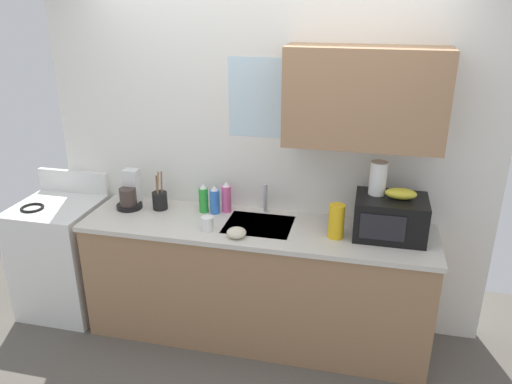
{
  "coord_description": "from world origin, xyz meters",
  "views": [
    {
      "loc": [
        0.71,
        -3.05,
        2.4
      ],
      "look_at": [
        0.0,
        0.0,
        1.15
      ],
      "focal_mm": 35.15,
      "sensor_mm": 36.0,
      "label": 1
    }
  ],
  "objects_px": {
    "coffee_maker": "(130,194)",
    "dish_soap_bottle_pink": "(226,198)",
    "stove_range": "(63,256)",
    "microwave": "(390,217)",
    "banana_bunch": "(401,194)",
    "dish_soap_bottle_green": "(203,199)",
    "dish_soap_bottle_blue": "(215,200)",
    "small_bowl": "(236,233)",
    "paper_towel_roll": "(378,178)",
    "cereal_canister": "(336,221)",
    "mug_white": "(207,223)",
    "utensil_crock": "(160,200)"
  },
  "relations": [
    {
      "from": "coffee_maker",
      "to": "dish_soap_bottle_pink",
      "type": "xyz_separation_m",
      "value": [
        0.72,
        0.08,
        0.0
      ]
    },
    {
      "from": "stove_range",
      "to": "microwave",
      "type": "height_order",
      "value": "microwave"
    },
    {
      "from": "banana_bunch",
      "to": "stove_range",
      "type": "bearing_deg",
      "value": -178.94
    },
    {
      "from": "stove_range",
      "to": "microwave",
      "type": "relative_size",
      "value": 2.35
    },
    {
      "from": "dish_soap_bottle_green",
      "to": "dish_soap_bottle_blue",
      "type": "bearing_deg",
      "value": -1.23
    },
    {
      "from": "microwave",
      "to": "coffee_maker",
      "type": "height_order",
      "value": "coffee_maker"
    },
    {
      "from": "banana_bunch",
      "to": "small_bowl",
      "type": "relative_size",
      "value": 1.54
    },
    {
      "from": "microwave",
      "to": "dish_soap_bottle_green",
      "type": "bearing_deg",
      "value": 175.85
    },
    {
      "from": "banana_bunch",
      "to": "paper_towel_roll",
      "type": "relative_size",
      "value": 0.91
    },
    {
      "from": "banana_bunch",
      "to": "cereal_canister",
      "type": "bearing_deg",
      "value": -165.62
    },
    {
      "from": "dish_soap_bottle_green",
      "to": "small_bowl",
      "type": "distance_m",
      "value": 0.49
    },
    {
      "from": "banana_bunch",
      "to": "microwave",
      "type": "bearing_deg",
      "value": -178.23
    },
    {
      "from": "dish_soap_bottle_green",
      "to": "mug_white",
      "type": "xyz_separation_m",
      "value": [
        0.12,
        -0.28,
        -0.05
      ]
    },
    {
      "from": "stove_range",
      "to": "mug_white",
      "type": "xyz_separation_m",
      "value": [
        1.26,
        -0.14,
        0.49
      ]
    },
    {
      "from": "coffee_maker",
      "to": "small_bowl",
      "type": "xyz_separation_m",
      "value": [
        0.9,
        -0.31,
        -0.07
      ]
    },
    {
      "from": "coffee_maker",
      "to": "dish_soap_bottle_green",
      "type": "height_order",
      "value": "coffee_maker"
    },
    {
      "from": "banana_bunch",
      "to": "dish_soap_bottle_green",
      "type": "height_order",
      "value": "banana_bunch"
    },
    {
      "from": "coffee_maker",
      "to": "microwave",
      "type": "bearing_deg",
      "value": -1.82
    },
    {
      "from": "cereal_canister",
      "to": "microwave",
      "type": "bearing_deg",
      "value": 16.17
    },
    {
      "from": "microwave",
      "to": "mug_white",
      "type": "distance_m",
      "value": 1.21
    },
    {
      "from": "microwave",
      "to": "utensil_crock",
      "type": "bearing_deg",
      "value": 177.52
    },
    {
      "from": "microwave",
      "to": "small_bowl",
      "type": "relative_size",
      "value": 3.54
    },
    {
      "from": "dish_soap_bottle_green",
      "to": "small_bowl",
      "type": "bearing_deg",
      "value": -45.2
    },
    {
      "from": "banana_bunch",
      "to": "coffee_maker",
      "type": "relative_size",
      "value": 0.71
    },
    {
      "from": "paper_towel_roll",
      "to": "dish_soap_bottle_pink",
      "type": "xyz_separation_m",
      "value": [
        -1.06,
        0.09,
        -0.27
      ]
    },
    {
      "from": "coffee_maker",
      "to": "dish_soap_bottle_pink",
      "type": "relative_size",
      "value": 1.21
    },
    {
      "from": "stove_range",
      "to": "banana_bunch",
      "type": "bearing_deg",
      "value": 1.06
    },
    {
      "from": "paper_towel_roll",
      "to": "dish_soap_bottle_pink",
      "type": "distance_m",
      "value": 1.09
    },
    {
      "from": "stove_range",
      "to": "dish_soap_bottle_blue",
      "type": "bearing_deg",
      "value": 6.43
    },
    {
      "from": "mug_white",
      "to": "utensil_crock",
      "type": "height_order",
      "value": "utensil_crock"
    },
    {
      "from": "dish_soap_bottle_blue",
      "to": "utensil_crock",
      "type": "height_order",
      "value": "utensil_crock"
    },
    {
      "from": "dish_soap_bottle_pink",
      "to": "mug_white",
      "type": "distance_m",
      "value": 0.34
    },
    {
      "from": "utensil_crock",
      "to": "small_bowl",
      "type": "distance_m",
      "value": 0.75
    },
    {
      "from": "banana_bunch",
      "to": "coffee_maker",
      "type": "distance_m",
      "value": 1.94
    },
    {
      "from": "coffee_maker",
      "to": "utensil_crock",
      "type": "distance_m",
      "value": 0.23
    },
    {
      "from": "banana_bunch",
      "to": "small_bowl",
      "type": "height_order",
      "value": "banana_bunch"
    },
    {
      "from": "banana_bunch",
      "to": "utensil_crock",
      "type": "height_order",
      "value": "banana_bunch"
    },
    {
      "from": "banana_bunch",
      "to": "dish_soap_bottle_blue",
      "type": "distance_m",
      "value": 1.3
    },
    {
      "from": "stove_range",
      "to": "coffee_maker",
      "type": "bearing_deg",
      "value": 10.24
    },
    {
      "from": "dish_soap_bottle_pink",
      "to": "small_bowl",
      "type": "height_order",
      "value": "dish_soap_bottle_pink"
    },
    {
      "from": "stove_range",
      "to": "dish_soap_bottle_blue",
      "type": "relative_size",
      "value": 5.1
    },
    {
      "from": "dish_soap_bottle_pink",
      "to": "dish_soap_bottle_green",
      "type": "relative_size",
      "value": 1.06
    },
    {
      "from": "microwave",
      "to": "banana_bunch",
      "type": "relative_size",
      "value": 2.3
    },
    {
      "from": "dish_soap_bottle_pink",
      "to": "cereal_canister",
      "type": "bearing_deg",
      "value": -16.21
    },
    {
      "from": "microwave",
      "to": "paper_towel_roll",
      "type": "distance_m",
      "value": 0.27
    },
    {
      "from": "paper_towel_roll",
      "to": "dish_soap_bottle_blue",
      "type": "relative_size",
      "value": 1.04
    },
    {
      "from": "stove_range",
      "to": "paper_towel_roll",
      "type": "bearing_deg",
      "value": 2.34
    },
    {
      "from": "microwave",
      "to": "dish_soap_bottle_blue",
      "type": "distance_m",
      "value": 1.23
    },
    {
      "from": "paper_towel_roll",
      "to": "mug_white",
      "type": "bearing_deg",
      "value": -167.64
    },
    {
      "from": "microwave",
      "to": "mug_white",
      "type": "height_order",
      "value": "microwave"
    }
  ]
}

